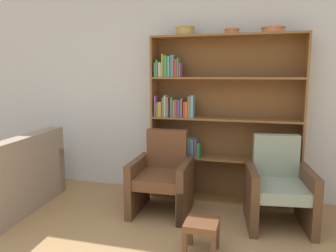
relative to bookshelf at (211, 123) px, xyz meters
The scene contains 9 objects.
wall_back 0.55m from the bookshelf, 150.81° to the left, with size 12.00×0.06×2.75m.
bookshelf is the anchor object (origin of this frame).
bowl_stoneware 1.17m from the bookshelf, behind, with size 0.23×0.23×0.11m.
bowl_brass 1.12m from the bookshelf, ahead, with size 0.18×0.18×0.07m.
bowl_slate 1.29m from the bookshelf, ahead, with size 0.27×0.27×0.07m.
couch 2.54m from the bookshelf, 155.63° to the right, with size 0.96×1.50×0.87m.
armchair_leather 0.91m from the bookshelf, 130.14° to the right, with size 0.66×0.70×0.91m.
armchair_cushioned 1.12m from the bookshelf, 34.82° to the right, with size 0.72×0.76×0.91m.
footstool 1.54m from the bookshelf, 84.73° to the right, with size 0.29×0.29×0.30m.
Camera 1 is at (0.86, -1.38, 1.55)m, focal length 35.00 mm.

